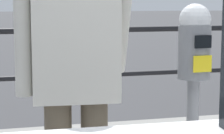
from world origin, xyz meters
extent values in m
cylinder|color=slate|center=(-0.08, 0.29, 1.30)|extent=(0.18, 0.18, 0.30)
sphere|color=silver|center=(-0.08, 0.29, 1.48)|extent=(0.18, 0.18, 0.18)
cube|color=black|center=(-0.08, 0.20, 1.37)|extent=(0.10, 0.01, 0.07)
cube|color=yellow|center=(-0.08, 0.20, 1.25)|extent=(0.11, 0.01, 0.09)
cube|color=beige|center=(-0.74, 0.37, 1.38)|extent=(0.48, 0.26, 0.67)
cylinder|color=beige|center=(-1.02, 0.40, 1.40)|extent=(0.09, 0.09, 0.63)
cylinder|color=beige|center=(-0.45, 0.47, 1.46)|extent=(0.12, 0.36, 0.61)
cylinder|color=black|center=(0.00, 2.91, 1.28)|extent=(24.00, 0.06, 0.06)
cylinder|color=black|center=(0.00, 2.91, 0.77)|extent=(24.00, 0.05, 0.05)
cylinder|color=black|center=(0.00, 2.91, 0.71)|extent=(0.06, 0.06, 1.12)
camera|label=1|loc=(-1.18, -2.09, 1.58)|focal=74.55mm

